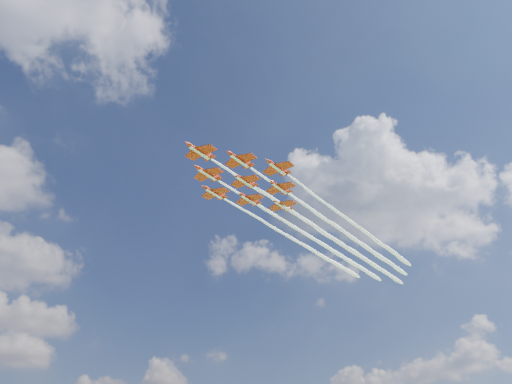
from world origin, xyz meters
TOP-DOWN VIEW (x-y plane):
  - jet_lead at (32.25, 8.11)m, footprint 97.41×34.38m
  - jet_row2_port at (43.80, 5.17)m, footprint 97.41×34.38m
  - jet_row2_starb at (40.05, 17.13)m, footprint 97.41×34.38m
  - jet_row3_port at (55.36, 2.24)m, footprint 97.41×34.38m
  - jet_row3_centre at (51.60, 14.19)m, footprint 97.41×34.38m
  - jet_row3_starb at (47.84, 26.15)m, footprint 97.41×34.38m
  - jet_row4_port at (63.16, 11.26)m, footprint 97.41×34.38m
  - jet_row4_starb at (59.40, 23.21)m, footprint 97.41×34.38m
  - jet_tail at (70.96, 20.28)m, footprint 97.41×34.38m

SIDE VIEW (x-z plane):
  - jet_lead at x=32.25m, z-range 81.50..84.29m
  - jet_row2_port at x=43.80m, z-range 81.50..84.29m
  - jet_row2_starb at x=40.05m, z-range 81.50..84.29m
  - jet_row3_port at x=55.36m, z-range 81.50..84.29m
  - jet_row3_centre at x=51.60m, z-range 81.50..84.29m
  - jet_row3_starb at x=47.84m, z-range 81.50..84.29m
  - jet_row4_port at x=63.16m, z-range 81.50..84.29m
  - jet_row4_starb at x=59.40m, z-range 81.50..84.29m
  - jet_tail at x=70.96m, z-range 81.50..84.29m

